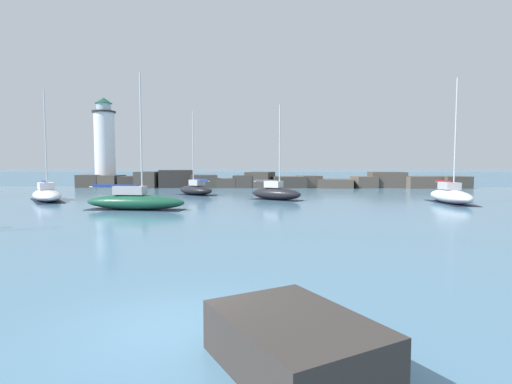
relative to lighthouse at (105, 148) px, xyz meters
The scene contains 9 objects.
ground_plane 58.25m from the lighthouse, 66.16° to the right, with size 600.00×600.00×0.00m, color teal.
open_sea_beyond 63.56m from the lighthouse, 68.28° to the left, with size 400.00×116.00×0.01m.
breakwater_jetty 24.65m from the lighthouse, ahead, with size 58.27×6.63×2.60m.
lighthouse is the anchor object (origin of this frame).
sailboat_moored_2 34.82m from the lighthouse, 40.71° to the right, with size 5.55×4.50×9.16m.
sailboat_moored_3 25.13m from the lighthouse, 79.79° to the right, with size 6.37×7.59×10.32m.
sailboat_moored_4 24.42m from the lighthouse, 43.92° to the right, with size 5.29×5.07×9.43m.
sailboat_moored_5 48.96m from the lighthouse, 31.14° to the right, with size 2.34×6.76×10.92m.
sailboat_moored_6 35.17m from the lighthouse, 64.07° to the right, with size 7.97×2.78×10.26m.
Camera 1 is at (2.05, -8.20, 3.46)m, focal length 28.00 mm.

